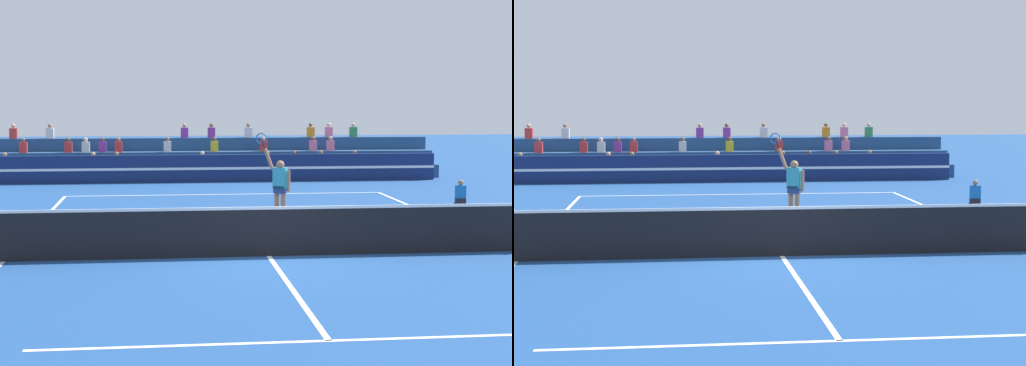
% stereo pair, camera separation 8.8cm
% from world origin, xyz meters
% --- Properties ---
extents(ground_plane, '(120.00, 120.00, 0.00)m').
position_xyz_m(ground_plane, '(0.00, 0.00, 0.00)').
color(ground_plane, navy).
extents(court_lines, '(11.10, 23.90, 0.01)m').
position_xyz_m(court_lines, '(0.00, 0.00, 0.00)').
color(court_lines, white).
rests_on(court_lines, ground).
extents(tennis_net, '(12.00, 0.10, 1.10)m').
position_xyz_m(tennis_net, '(0.00, 0.00, 0.54)').
color(tennis_net, slate).
rests_on(tennis_net, ground).
extents(sponsor_banner_wall, '(18.00, 0.26, 1.10)m').
position_xyz_m(sponsor_banner_wall, '(0.00, 16.46, 0.55)').
color(sponsor_banner_wall, navy).
rests_on(sponsor_banner_wall, ground).
extents(bleacher_stand, '(19.06, 2.85, 2.28)m').
position_xyz_m(bleacher_stand, '(-0.01, 18.99, 0.65)').
color(bleacher_stand, navy).
rests_on(bleacher_stand, ground).
extents(ball_kid_courtside, '(0.30, 0.36, 0.84)m').
position_xyz_m(ball_kid_courtside, '(6.97, 7.60, 0.33)').
color(ball_kid_courtside, black).
rests_on(ball_kid_courtside, ground).
extents(tennis_player, '(0.90, 0.65, 2.48)m').
position_xyz_m(tennis_player, '(0.87, 4.52, 0.99)').
color(tennis_player, '#9E7051').
rests_on(tennis_player, ground).
extents(tennis_ball, '(0.07, 0.07, 0.07)m').
position_xyz_m(tennis_ball, '(-1.89, 2.40, 0.03)').
color(tennis_ball, '#C6DB33').
rests_on(tennis_ball, ground).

